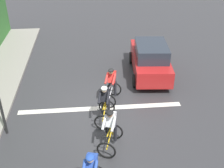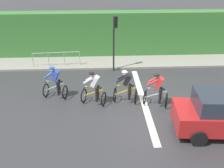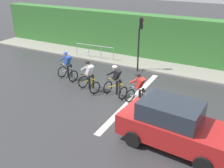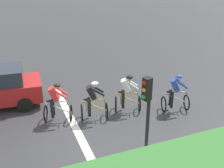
% 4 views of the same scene
% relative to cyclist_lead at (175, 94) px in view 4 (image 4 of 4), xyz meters
% --- Properties ---
extents(ground_plane, '(80.00, 80.00, 0.00)m').
position_rel_cyclist_lead_xyz_m(ground_plane, '(-0.49, -4.22, -0.80)').
color(ground_plane, '#333335').
extents(road_marking_stop_line, '(7.00, 0.30, 0.01)m').
position_rel_cyclist_lead_xyz_m(road_marking_stop_line, '(-0.49, -4.34, -0.79)').
color(road_marking_stop_line, silver).
rests_on(road_marking_stop_line, ground).
extents(cyclist_lead, '(0.92, 1.21, 1.66)m').
position_rel_cyclist_lead_xyz_m(cyclist_lead, '(0.00, 0.00, 0.00)').
color(cyclist_lead, black).
rests_on(cyclist_lead, ground).
extents(cyclist_second, '(1.02, 1.25, 1.66)m').
position_rel_cyclist_lead_xyz_m(cyclist_second, '(-0.71, -1.93, 0.00)').
color(cyclist_second, black).
rests_on(cyclist_second, ground).
extents(cyclist_mid, '(0.91, 1.21, 1.66)m').
position_rel_cyclist_lead_xyz_m(cyclist_mid, '(-0.62, -3.46, 0.00)').
color(cyclist_mid, black).
rests_on(cyclist_mid, ground).
extents(cyclist_fourth, '(1.01, 1.25, 1.66)m').
position_rel_cyclist_lead_xyz_m(cyclist_fourth, '(-1.01, -4.86, 0.00)').
color(cyclist_fourth, black).
rests_on(cyclist_fourth, ground).
extents(traffic_light_near_crossing, '(0.25, 0.30, 3.34)m').
position_rel_cyclist_lead_xyz_m(traffic_light_near_crossing, '(3.18, -3.12, 1.43)').
color(traffic_light_near_crossing, black).
rests_on(traffic_light_near_crossing, ground).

